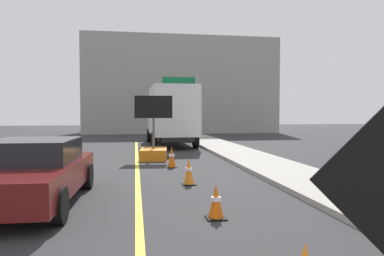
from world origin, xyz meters
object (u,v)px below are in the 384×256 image
Objects in this scene: box_truck at (171,115)px; pickup_car at (31,172)px; traffic_cone_curbside at (172,157)px; traffic_cone_mid_lane at (216,202)px; traffic_cone_far_lane at (189,171)px; arrow_board_trailer at (154,148)px; highway_guide_sign at (187,95)px.

pickup_car is at bearing -107.87° from box_truck.
traffic_cone_curbside is (3.51, 4.63, -0.32)m from pickup_car.
traffic_cone_far_lane is at bearing 90.52° from traffic_cone_mid_lane.
traffic_cone_curbside is (0.52, -2.54, -0.10)m from arrow_board_trailer.
highway_guide_sign is 6.67× the size of traffic_cone_far_lane.
box_truck is at bearing 77.82° from arrow_board_trailer.
traffic_cone_far_lane reaches higher than traffic_cone_mid_lane.
pickup_car is at bearing -112.66° from arrow_board_trailer.
arrow_board_trailer reaches higher than pickup_car.
box_truck is 9.80× the size of traffic_cone_far_lane.
pickup_car is at bearing -157.89° from traffic_cone_far_lane.
box_truck is at bearing 84.48° from traffic_cone_curbside.
traffic_cone_far_lane is (-0.71, -12.07, -1.51)m from box_truck.
traffic_cone_curbside is (-0.15, 3.15, 0.01)m from traffic_cone_far_lane.
arrow_board_trailer is at bearing 67.34° from pickup_car.
traffic_cone_far_lane is at bearing -97.99° from highway_guide_sign.
pickup_car is 20.89m from highway_guide_sign.
box_truck is (1.38, 6.39, 1.39)m from arrow_board_trailer.
pickup_car is at bearing -107.49° from highway_guide_sign.
pickup_car reaches higher than traffic_cone_mid_lane.
highway_guide_sign reaches higher than arrow_board_trailer.
arrow_board_trailer is 0.54× the size of highway_guide_sign.
box_truck is 1.59× the size of pickup_car.
traffic_cone_mid_lane is 6.32m from traffic_cone_curbside.
arrow_board_trailer is 13.31m from highway_guide_sign.
traffic_cone_far_lane is (-0.03, 3.17, 0.05)m from traffic_cone_mid_lane.
highway_guide_sign is at bearing 82.01° from traffic_cone_far_lane.
pickup_car is 7.14× the size of traffic_cone_mid_lane.
traffic_cone_mid_lane is (3.69, -1.69, -0.38)m from pickup_car.
box_truck is 6.64m from highway_guide_sign.
arrow_board_trailer reaches higher than traffic_cone_mid_lane.
traffic_cone_curbside reaches higher than traffic_cone_far_lane.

